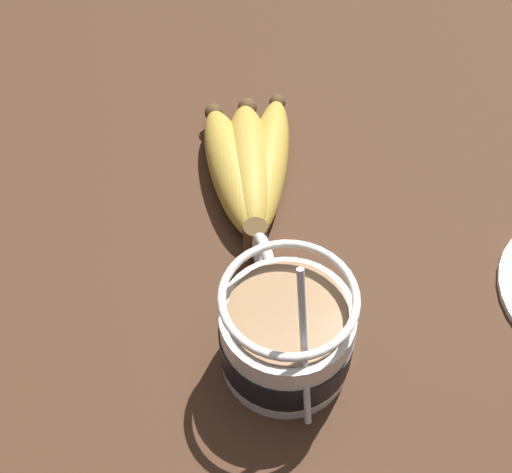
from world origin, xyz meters
The scene contains 3 objects.
table centered at (0.00, 0.00, 1.48)cm, with size 124.32×124.32×2.95cm.
coffee_mug centered at (-5.88, 3.68, 6.70)cm, with size 14.26×9.84×14.50cm.
banana_bunch centered at (12.67, 1.76, 4.93)cm, with size 18.43×10.18×4.39cm.
Camera 1 is at (-30.63, 12.36, 51.83)cm, focal length 50.00 mm.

